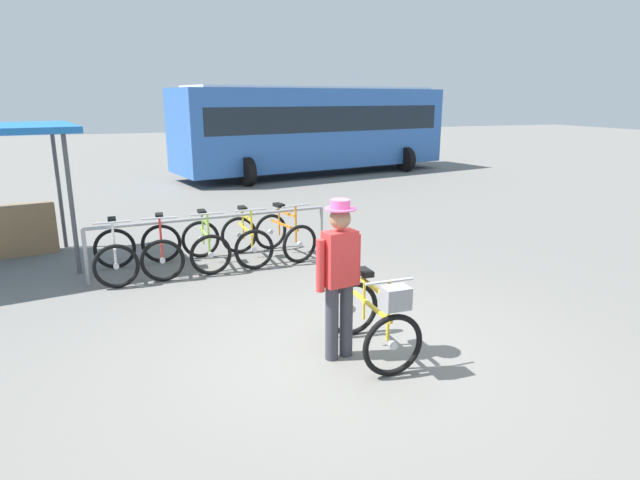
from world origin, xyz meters
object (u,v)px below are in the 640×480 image
object	(u,v)px
featured_bicycle	(375,319)
bus_distant	(314,125)
racked_bike_orange	(285,235)
racked_bike_white	(115,255)
racked_bike_yellow	(246,240)
person_with_featured_bike	(339,273)
racked_bike_lime	(205,244)
racked_bike_red	(162,249)

from	to	relation	value
featured_bicycle	bus_distant	size ratio (longest dim) A/B	0.11
featured_bicycle	bus_distant	world-z (taller)	bus_distant
racked_bike_orange	racked_bike_white	bearing A→B (deg)	-174.83
racked_bike_yellow	person_with_featured_bike	size ratio (longest dim) A/B	0.66
racked_bike_white	racked_bike_lime	distance (m)	1.40
racked_bike_white	racked_bike_orange	size ratio (longest dim) A/B	0.92
racked_bike_red	racked_bike_yellow	size ratio (longest dim) A/B	0.98
racked_bike_lime	person_with_featured_bike	world-z (taller)	person_with_featured_bike
featured_bicycle	racked_bike_lime	bearing A→B (deg)	107.26
racked_bike_yellow	featured_bicycle	xyz separation A→B (m)	(0.52, -3.97, 0.08)
bus_distant	racked_bike_yellow	bearing A→B (deg)	-115.50
racked_bike_white	racked_bike_lime	world-z (taller)	same
racked_bike_white	racked_bike_red	world-z (taller)	same
racked_bike_yellow	featured_bicycle	bearing A→B (deg)	-82.60
racked_bike_white	racked_bike_orange	world-z (taller)	same
racked_bike_red	racked_bike_yellow	xyz separation A→B (m)	(1.39, 0.13, 0.00)
person_with_featured_bike	racked_bike_red	bearing A→B (deg)	112.84
racked_bike_red	bus_distant	bearing A→B (deg)	58.57
racked_bike_red	bus_distant	size ratio (longest dim) A/B	0.11
racked_bike_lime	bus_distant	world-z (taller)	bus_distant
featured_bicycle	bus_distant	bearing A→B (deg)	73.18
racked_bike_red	person_with_featured_bike	size ratio (longest dim) A/B	0.65
racked_bike_lime	featured_bicycle	size ratio (longest dim) A/B	0.95
racked_bike_white	racked_bike_lime	xyz separation A→B (m)	(1.39, 0.13, -0.00)
racked_bike_red	racked_bike_yellow	world-z (taller)	same
racked_bike_lime	featured_bicycle	world-z (taller)	same
racked_bike_orange	racked_bike_lime	bearing A→B (deg)	-174.83
racked_bike_yellow	person_with_featured_bike	distance (m)	3.87
racked_bike_yellow	racked_bike_orange	size ratio (longest dim) A/B	0.93
racked_bike_yellow	racked_bike_orange	xyz separation A→B (m)	(0.70, 0.06, -0.00)
racked_bike_orange	racked_bike_yellow	bearing A→B (deg)	-174.82
racked_bike_white	racked_bike_lime	bearing A→B (deg)	5.17
person_with_featured_bike	racked_bike_white	bearing A→B (deg)	121.80
racked_bike_yellow	person_with_featured_bike	world-z (taller)	person_with_featured_bike
racked_bike_red	racked_bike_orange	size ratio (longest dim) A/B	0.91
racked_bike_orange	bus_distant	world-z (taller)	bus_distant
racked_bike_red	person_with_featured_bike	bearing A→B (deg)	-67.16
racked_bike_lime	featured_bicycle	xyz separation A→B (m)	(1.21, -3.90, 0.08)
person_with_featured_bike	bus_distant	size ratio (longest dim) A/B	0.17
racked_bike_white	racked_bike_red	size ratio (longest dim) A/B	1.01
racked_bike_white	racked_bike_yellow	world-z (taller)	same
racked_bike_yellow	bus_distant	size ratio (longest dim) A/B	0.11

